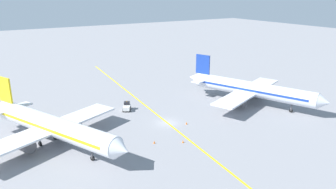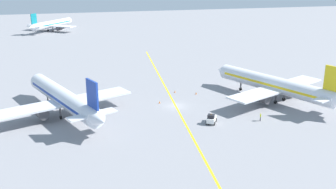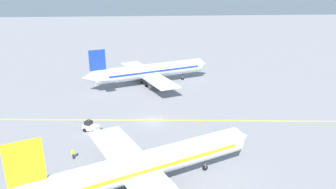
# 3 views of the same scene
# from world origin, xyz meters

# --- Properties ---
(ground_plane) EXTENTS (400.00, 400.00, 0.00)m
(ground_plane) POSITION_xyz_m (0.00, 0.00, 0.00)
(ground_plane) COLOR gray
(apron_yellow_centreline) EXTENTS (11.54, 119.52, 0.01)m
(apron_yellow_centreline) POSITION_xyz_m (0.00, 0.00, 0.00)
(apron_yellow_centreline) COLOR yellow
(apron_yellow_centreline) RESTS_ON ground
(airplane_at_gate) EXTENTS (27.94, 34.09, 10.60)m
(airplane_at_gate) POSITION_xyz_m (-23.55, 0.05, 3.71)
(airplane_at_gate) COLOR silver
(airplane_at_gate) RESTS_ON ground
(airplane_adjacent_stand) EXTENTS (27.66, 33.61, 10.60)m
(airplane_adjacent_stand) POSITION_xyz_m (22.85, -2.03, 3.71)
(airplane_adjacent_stand) COLOR silver
(airplane_adjacent_stand) RESTS_ON ground
(baggage_tug_white) EXTENTS (2.84, 3.35, 2.11)m
(baggage_tug_white) POSITION_xyz_m (4.05, -11.45, 0.90)
(baggage_tug_white) COLOR white
(baggage_tug_white) RESTS_ON ground
(ground_crew_worker) EXTENTS (0.37, 0.52, 1.68)m
(ground_crew_worker) POSITION_xyz_m (13.90, -12.76, 0.91)
(ground_crew_worker) COLOR #23232D
(ground_crew_worker) RESTS_ON ground
(traffic_cone_near_nose) EXTENTS (0.32, 0.32, 0.55)m
(traffic_cone_near_nose) POSITION_xyz_m (-3.00, 2.66, 0.28)
(traffic_cone_near_nose) COLOR orange
(traffic_cone_near_nose) RESTS_ON ground
(traffic_cone_mid_apron) EXTENTS (0.32, 0.32, 0.55)m
(traffic_cone_mid_apron) POSITION_xyz_m (7.06, 6.95, 0.28)
(traffic_cone_mid_apron) COLOR orange
(traffic_cone_mid_apron) RESTS_ON ground
(traffic_cone_by_wingtip) EXTENTS (0.32, 0.32, 0.55)m
(traffic_cone_by_wingtip) POSITION_xyz_m (2.46, 9.45, 0.28)
(traffic_cone_by_wingtip) COLOR orange
(traffic_cone_by_wingtip) RESTS_ON ground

